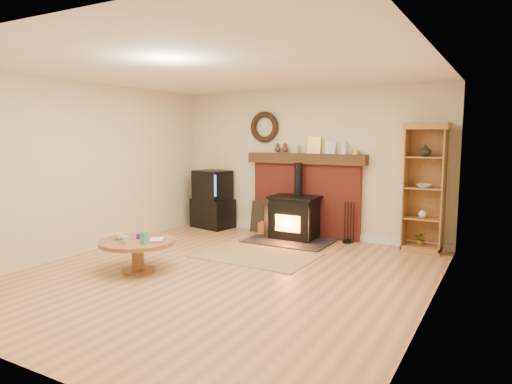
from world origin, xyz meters
The scene contains 11 objects.
ground centered at (0.00, 0.00, 0.00)m, with size 5.50×5.50×0.00m, color #A97346.
room_shell centered at (-0.02, 0.09, 1.72)m, with size 5.02×5.52×2.61m.
chimney_breast centered at (0.00, 2.67, 0.80)m, with size 2.20×0.22×1.78m.
wood_stove centered at (-0.04, 2.28, 0.37)m, with size 1.40×1.00×1.32m.
area_rug centered at (-0.10, 1.05, 0.01)m, with size 1.76×1.21×0.01m, color brown.
tv_unit centered at (-1.88, 2.47, 0.54)m, with size 0.86×0.67×1.12m.
curio_cabinet centered at (2.03, 2.55, 1.00)m, with size 0.64×0.46×1.99m.
firelog_box centered at (-0.58, 2.40, 0.12)m, with size 0.37×0.23×0.23m, color yellow.
leaning_painting centered at (-0.80, 2.55, 0.29)m, with size 0.49×0.03×0.59m, color black.
fire_tools centered at (0.86, 2.50, 0.16)m, with size 0.19×0.16×0.70m.
coffee_table centered at (-1.08, -0.42, 0.35)m, with size 1.00×1.00×0.58m.
Camera 1 is at (3.18, -4.80, 1.81)m, focal length 32.00 mm.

